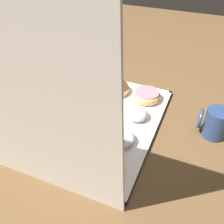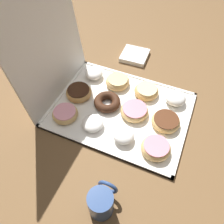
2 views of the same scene
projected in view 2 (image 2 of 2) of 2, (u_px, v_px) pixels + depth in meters
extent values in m
plane|color=brown|center=(121.00, 111.00, 1.01)|extent=(3.00, 3.00, 0.00)
cube|color=white|center=(121.00, 110.00, 1.00)|extent=(0.44, 0.58, 0.01)
cube|color=white|center=(185.00, 131.00, 0.93)|extent=(0.44, 0.01, 0.01)
cube|color=white|center=(65.00, 91.00, 1.07)|extent=(0.44, 0.01, 0.01)
cube|color=white|center=(100.00, 150.00, 0.88)|extent=(0.01, 0.58, 0.01)
cube|color=white|center=(137.00, 78.00, 1.12)|extent=(0.01, 0.58, 0.01)
cube|color=white|center=(43.00, 34.00, 0.85)|extent=(0.44, 0.07, 0.60)
torus|color=#E5B770|center=(156.00, 148.00, 0.86)|extent=(0.11, 0.11, 0.04)
cylinder|color=pink|center=(157.00, 146.00, 0.84)|extent=(0.10, 0.10, 0.01)
torus|color=#E5B770|center=(166.00, 121.00, 0.94)|extent=(0.12, 0.12, 0.03)
cylinder|color=#59331E|center=(167.00, 118.00, 0.93)|extent=(0.10, 0.10, 0.01)
ellipsoid|color=white|center=(176.00, 98.00, 1.01)|extent=(0.09, 0.09, 0.05)
ellipsoid|color=white|center=(124.00, 136.00, 0.89)|extent=(0.08, 0.08, 0.04)
torus|color=#E5B770|center=(134.00, 112.00, 0.97)|extent=(0.12, 0.12, 0.04)
cylinder|color=pink|center=(134.00, 109.00, 0.95)|extent=(0.10, 0.10, 0.01)
torus|color=tan|center=(146.00, 91.00, 1.04)|extent=(0.11, 0.11, 0.04)
cylinder|color=beige|center=(147.00, 89.00, 1.03)|extent=(0.09, 0.09, 0.01)
ellipsoid|color=white|center=(93.00, 123.00, 0.93)|extent=(0.09, 0.09, 0.04)
torus|color=#381E11|center=(108.00, 101.00, 1.00)|extent=(0.12, 0.12, 0.04)
torus|color=#E5B770|center=(118.00, 82.00, 1.08)|extent=(0.11, 0.11, 0.04)
cylinder|color=#EACC8C|center=(118.00, 79.00, 1.07)|extent=(0.09, 0.09, 0.01)
torus|color=#E5B770|center=(65.00, 114.00, 0.96)|extent=(0.11, 0.11, 0.03)
cylinder|color=pink|center=(65.00, 111.00, 0.95)|extent=(0.09, 0.09, 0.01)
torus|color=tan|center=(79.00, 93.00, 1.03)|extent=(0.12, 0.12, 0.04)
cylinder|color=#381E11|center=(78.00, 90.00, 1.02)|extent=(0.10, 0.10, 0.01)
ellipsoid|color=white|center=(94.00, 73.00, 1.11)|extent=(0.09, 0.09, 0.05)
cylinder|color=navy|center=(101.00, 204.00, 0.71)|extent=(0.08, 0.08, 0.10)
cylinder|color=black|center=(100.00, 199.00, 0.67)|extent=(0.07, 0.07, 0.01)
torus|color=navy|center=(108.00, 187.00, 0.74)|extent=(0.01, 0.07, 0.07)
cube|color=white|center=(135.00, 55.00, 1.23)|extent=(0.14, 0.14, 0.02)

